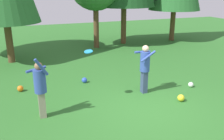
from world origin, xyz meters
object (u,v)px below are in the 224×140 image
(person_thrower, at_px, (40,85))
(ball_orange, at_px, (20,89))
(ball_blue, at_px, (84,80))
(person_catcher, at_px, (145,65))
(ball_yellow, at_px, (181,98))
(frisbee, at_px, (88,52))
(ball_white, at_px, (191,85))

(person_thrower, bearing_deg, ball_orange, 86.80)
(ball_orange, xyz_separation_m, ball_blue, (2.40, 0.02, -0.00))
(person_catcher, bearing_deg, ball_yellow, 125.03)
(frisbee, distance_m, ball_white, 4.25)
(person_thrower, relative_size, frisbee, 4.82)
(ball_blue, height_order, ball_white, ball_blue)
(ball_white, bearing_deg, ball_blue, 152.75)
(ball_white, height_order, ball_yellow, ball_yellow)
(person_thrower, distance_m, ball_yellow, 4.52)
(person_thrower, height_order, person_catcher, person_thrower)
(ball_orange, distance_m, ball_blue, 2.40)
(ball_orange, bearing_deg, person_catcher, -21.93)
(person_thrower, bearing_deg, frisbee, -0.00)
(ball_yellow, bearing_deg, person_catcher, 126.53)
(person_catcher, height_order, ball_white, person_catcher)
(frisbee, bearing_deg, ball_white, -1.99)
(person_thrower, distance_m, frisbee, 1.79)
(frisbee, relative_size, ball_yellow, 1.64)
(person_catcher, xyz_separation_m, ball_blue, (-1.75, 1.69, -0.92))
(ball_blue, xyz_separation_m, ball_white, (3.65, -1.88, -0.01))
(person_thrower, height_order, ball_yellow, person_thrower)
(frisbee, xyz_separation_m, ball_white, (3.93, -0.14, -1.61))
(ball_white, bearing_deg, person_thrower, -176.31)
(ball_orange, bearing_deg, frisbee, -39.06)
(person_catcher, height_order, frisbee, frisbee)
(person_thrower, distance_m, person_catcher, 3.63)
(person_catcher, distance_m, ball_yellow, 1.64)
(person_thrower, height_order, frisbee, person_thrower)
(person_thrower, height_order, ball_white, person_thrower)
(frisbee, height_order, ball_yellow, frisbee)
(person_catcher, distance_m, ball_white, 2.13)
(frisbee, bearing_deg, ball_blue, 80.96)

